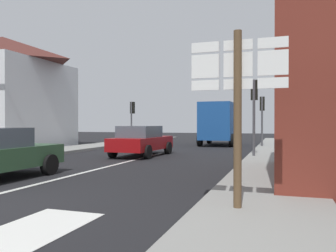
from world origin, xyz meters
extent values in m
plane|color=black|center=(0.00, 10.00, 0.00)|extent=(80.00, 80.00, 0.00)
cube|color=gray|center=(5.79, 8.00, 0.07)|extent=(2.40, 44.00, 0.14)
cube|color=gray|center=(-5.79, 8.00, 0.07)|extent=(2.40, 44.00, 0.14)
cube|color=silver|center=(0.00, 6.00, 0.01)|extent=(0.16, 12.00, 0.01)
cube|color=silver|center=(2.52, -1.00, 0.01)|extent=(1.20, 2.20, 0.01)
cube|color=silver|center=(-11.48, 12.80, 2.79)|extent=(7.03, 6.92, 5.57)
pyramid|color=#4C231E|center=(-11.48, 12.80, 6.45)|extent=(7.38, 7.27, 1.76)
cube|color=silver|center=(-11.48, 16.86, 0.35)|extent=(4.22, 1.20, 0.70)
cylinder|color=black|center=(-2.50, 3.65, 0.32)|extent=(0.22, 0.64, 0.64)
cylinder|color=black|center=(-0.75, 3.65, 0.32)|extent=(0.22, 0.64, 0.64)
cube|color=maroon|center=(-0.43, 10.27, 0.62)|extent=(1.87, 4.25, 0.60)
cube|color=#47515B|center=(-0.44, 10.02, 1.19)|extent=(1.61, 2.14, 0.55)
cylinder|color=black|center=(-1.27, 11.64, 0.32)|extent=(0.24, 0.65, 0.64)
cylinder|color=black|center=(0.48, 11.59, 0.32)|extent=(0.24, 0.65, 0.64)
cylinder|color=black|center=(-1.35, 8.94, 0.32)|extent=(0.24, 0.65, 0.64)
cylinder|color=black|center=(0.40, 8.89, 0.32)|extent=(0.24, 0.65, 0.64)
cube|color=#19478C|center=(1.77, 18.98, 1.75)|extent=(2.22, 3.71, 2.60)
cube|color=#19478C|center=(1.76, 21.48, 1.45)|extent=(2.10, 1.31, 2.00)
cube|color=#47515B|center=(1.76, 21.53, 2.25)|extent=(1.76, 0.11, 0.70)
cylinder|color=black|center=(0.66, 21.42, 0.45)|extent=(0.28, 0.90, 0.90)
cylinder|color=black|center=(2.86, 21.43, 0.45)|extent=(0.28, 0.90, 0.90)
cylinder|color=black|center=(0.68, 18.02, 0.45)|extent=(0.28, 0.90, 0.90)
cylinder|color=black|center=(2.88, 18.03, 0.45)|extent=(0.28, 0.90, 0.90)
cylinder|color=brown|center=(5.33, 0.77, 1.60)|extent=(0.14, 0.14, 3.20)
cube|color=white|center=(4.75, 0.82, 2.96)|extent=(0.50, 0.03, 0.18)
cube|color=black|center=(4.75, 0.84, 2.96)|extent=(0.43, 0.01, 0.13)
cube|color=white|center=(4.75, 0.82, 2.62)|extent=(0.50, 0.03, 0.42)
cube|color=black|center=(4.75, 0.84, 2.62)|extent=(0.43, 0.01, 0.32)
cube|color=white|center=(4.75, 0.82, 2.28)|extent=(0.50, 0.03, 0.18)
cube|color=black|center=(4.75, 0.84, 2.28)|extent=(0.43, 0.01, 0.13)
cube|color=white|center=(5.33, 0.82, 2.96)|extent=(0.50, 0.03, 0.18)
cube|color=black|center=(5.33, 0.84, 2.96)|extent=(0.43, 0.01, 0.13)
cube|color=white|center=(5.33, 0.82, 2.62)|extent=(0.50, 0.03, 0.42)
cube|color=black|center=(5.33, 0.84, 2.62)|extent=(0.43, 0.01, 0.32)
cube|color=white|center=(5.33, 0.82, 2.28)|extent=(0.50, 0.03, 0.18)
cube|color=black|center=(5.33, 0.84, 2.28)|extent=(0.43, 0.01, 0.13)
cube|color=white|center=(5.91, 0.82, 2.96)|extent=(0.50, 0.03, 0.18)
cube|color=black|center=(5.91, 0.84, 2.96)|extent=(0.43, 0.01, 0.13)
cube|color=white|center=(5.91, 0.82, 2.62)|extent=(0.50, 0.03, 0.42)
cube|color=black|center=(5.91, 0.84, 2.62)|extent=(0.43, 0.01, 0.32)
cube|color=white|center=(5.91, 0.82, 2.28)|extent=(0.50, 0.03, 0.18)
cube|color=black|center=(5.91, 0.84, 2.28)|extent=(0.43, 0.01, 0.13)
cylinder|color=#47474C|center=(4.89, 10.54, 1.78)|extent=(0.12, 0.12, 3.56)
cube|color=black|center=(4.89, 10.74, 3.11)|extent=(0.30, 0.28, 0.90)
sphere|color=#360303|center=(4.89, 10.88, 3.38)|extent=(0.18, 0.18, 0.18)
sphere|color=#3C2303|center=(4.89, 10.88, 3.10)|extent=(0.18, 0.18, 0.18)
sphere|color=#0CA526|center=(4.89, 10.88, 2.82)|extent=(0.18, 0.18, 0.18)
cylinder|color=#47474C|center=(-4.89, 18.80, 1.63)|extent=(0.12, 0.12, 3.26)
cube|color=black|center=(-4.89, 19.00, 2.81)|extent=(0.30, 0.28, 0.90)
sphere|color=#360303|center=(-4.89, 19.14, 3.08)|extent=(0.18, 0.18, 0.18)
sphere|color=#3C2303|center=(-4.89, 19.14, 2.80)|extent=(0.18, 0.18, 0.18)
sphere|color=#0CA526|center=(-4.89, 19.14, 2.52)|extent=(0.18, 0.18, 0.18)
cylinder|color=#47474C|center=(4.89, 17.45, 1.66)|extent=(0.12, 0.12, 3.31)
cube|color=black|center=(4.89, 17.65, 2.86)|extent=(0.30, 0.28, 0.90)
sphere|color=#360303|center=(4.89, 17.79, 3.13)|extent=(0.18, 0.18, 0.18)
sphere|color=#3C2303|center=(4.89, 17.79, 2.85)|extent=(0.18, 0.18, 0.18)
sphere|color=#0CA526|center=(4.89, 17.79, 2.57)|extent=(0.18, 0.18, 0.18)
camera|label=1|loc=(6.04, -5.20, 1.60)|focal=36.48mm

